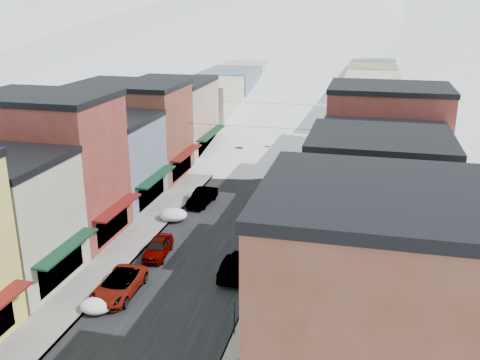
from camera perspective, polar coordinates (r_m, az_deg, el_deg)
The scene contains 34 objects.
road at distance 80.94m, azimuth 4.60°, elevation 4.42°, with size 10.00×160.00×0.01m, color black.
sidewalk_left at distance 82.17m, azimuth 0.04°, elevation 4.74°, with size 3.20×160.00×0.15m, color gray.
sidewalk_right at distance 80.20m, azimuth 9.27°, elevation 4.15°, with size 3.20×160.00×0.15m, color gray.
curb_left at distance 81.83m, azimuth 1.10°, elevation 4.68°, with size 0.10×160.00×0.15m, color slate.
curb_right at distance 80.32m, azimuth 8.17°, elevation 4.23°, with size 0.10×160.00×0.15m, color slate.
bldg_l_brick_near at distance 47.90m, azimuth -19.69°, elevation 1.29°, with size 12.30×8.20×12.50m.
bldg_l_grayblue at distance 55.12m, azimuth -14.34°, elevation 2.06°, with size 11.30×9.20×9.00m.
bldg_l_brick_far at distance 63.10m, azimuth -11.48°, elevation 5.24°, with size 13.30×9.20×11.00m.
bldg_l_tan at distance 71.81m, azimuth -7.39°, elevation 6.62°, with size 11.30×11.20×10.00m.
bldg_r_brick_near at distance 24.53m, azimuth 15.57°, elevation -14.92°, with size 12.30×9.20×12.50m.
bldg_r_green at distance 33.08m, azimuth 14.14°, elevation -8.60°, with size 11.30×9.20×9.50m.
bldg_r_blue at distance 41.16m, azimuth 14.23°, elevation -2.39°, with size 11.30×9.20×10.50m.
bldg_r_cream at distance 49.94m, azimuth 14.75°, elevation 0.34°, with size 12.30×9.20×9.00m.
bldg_r_brick_far at distance 58.29m, azimuth 15.28°, elevation 4.13°, with size 13.30×9.20×11.50m.
bldg_r_tan at distance 68.23m, azimuth 14.23°, elevation 5.38°, with size 11.30×11.20×9.50m.
distant_blocks at distance 102.52m, azimuth 6.75°, elevation 9.59°, with size 34.00×55.00×8.00m.
mountain_ridge at distance 296.53m, azimuth 7.84°, elevation 17.23°, with size 670.00×340.00×34.00m.
overhead_cables at distance 67.56m, azimuth 3.01°, elevation 7.04°, with size 16.40×15.04×0.04m.
car_white_suv at distance 38.86m, azimuth -12.82°, elevation -10.88°, with size 2.53×5.48×1.52m, color silver.
car_silver_sedan at distance 43.86m, azimuth -8.75°, elevation -7.11°, with size 1.75×4.34×1.48m, color #A9ACB1.
car_dark_hatch at distance 54.17m, azimuth -4.04°, elevation -1.83°, with size 1.66×4.76×1.57m, color black.
car_silver_wagon at distance 70.57m, azimuth -0.15°, elevation 2.96°, with size 1.94×4.78×1.39m, color #A2A6AA.
car_green_sedan at distance 40.39m, azimuth -0.31°, elevation -9.14°, with size 1.68×4.81×1.59m, color black.
car_gray_suv at distance 55.43m, azimuth 3.84°, elevation -1.46°, with size 1.61×4.00×1.36m, color gray.
car_black_sedan at distance 56.79m, azimuth 4.75°, elevation -0.95°, with size 2.01×4.95×1.44m, color black.
car_lane_silver at distance 71.30m, azimuth 2.78°, elevation 3.16°, with size 1.81×4.49×1.53m, color #A8A9B0.
car_lane_white at distance 82.42m, azimuth 5.48°, elevation 5.25°, with size 2.82×6.12×1.70m, color white.
parking_sign at distance 33.35m, azimuth -0.61°, elevation -14.32°, with size 0.06×0.30×2.20m.
trash_can at distance 39.95m, azimuth 3.56°, elevation -9.69°, with size 0.61×0.61×1.03m.
streetlamp_near at distance 39.24m, azimuth 2.14°, elevation -6.69°, with size 0.35×0.35×4.26m.
streetlamp_far at distance 63.77m, azimuth 7.37°, elevation 3.48°, with size 0.41×0.41×4.88m.
snow_pile_near at distance 37.53m, azimuth -14.97°, elevation -12.76°, with size 2.17×2.53×0.92m.
snow_pile_mid at distance 50.67m, azimuth -7.08°, elevation -3.69°, with size 2.65×2.83×1.12m.
snow_pile_far at distance 55.67m, azimuth -4.39°, elevation -1.57°, with size 2.50×2.74×1.06m.
Camera 1 is at (12.14, -17.62, 19.45)m, focal length 40.00 mm.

